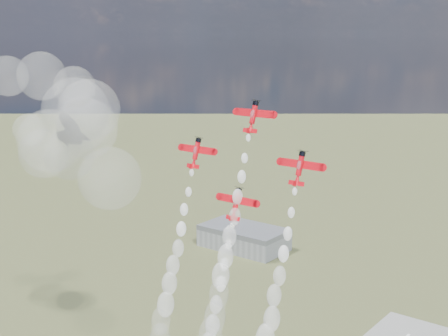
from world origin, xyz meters
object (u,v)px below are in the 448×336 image
plane_lead (253,116)px  plane_slot (236,203)px  hangar (244,237)px  plane_left (196,152)px  plane_right (300,167)px

plane_lead → plane_slot: size_ratio=1.00×
hangar → plane_left: plane_left is taller
plane_left → plane_right: bearing=0.0°
plane_slot → plane_left: bearing=167.5°
hangar → plane_lead: (125.22, -171.23, 100.04)m
plane_right → plane_slot: bearing=-167.5°
plane_lead → plane_right: plane_lead is taller
plane_lead → plane_right: (14.47, -3.21, -9.61)m
plane_lead → plane_slot: 20.26m
hangar → plane_right: (139.70, -174.45, 90.43)m
plane_slot → plane_right: bearing=12.5°
hangar → plane_left: bearing=-57.6°
plane_lead → hangar: bearing=126.2°
plane_left → plane_right: same height
plane_lead → plane_left: 17.66m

